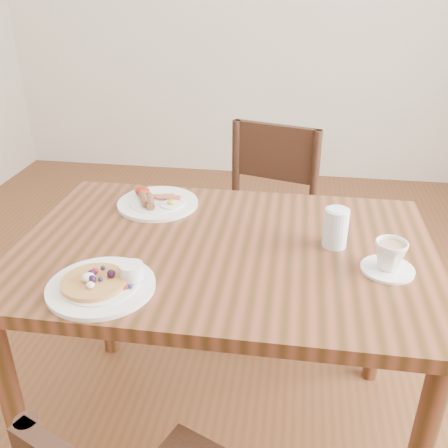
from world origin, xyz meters
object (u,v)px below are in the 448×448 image
breakfast_plate (156,202)px  pancake_plate (103,283)px  dining_table (224,274)px  teacup_saucer (389,258)px  water_glass (336,228)px  chair_far (262,221)px

breakfast_plate → pancake_plate: bearing=-90.0°
dining_table → teacup_saucer: (0.45, -0.07, 0.14)m
water_glass → chair_far: bearing=111.5°
teacup_saucer → breakfast_plate: bearing=157.0°
chair_far → water_glass: bearing=127.3°
pancake_plate → teacup_saucer: 0.74m
pancake_plate → teacup_saucer: bearing=15.1°
dining_table → pancake_plate: bearing=-136.0°
breakfast_plate → teacup_saucer: teacup_saucer is taller
breakfast_plate → teacup_saucer: 0.78m
breakfast_plate → water_glass: size_ratio=2.37×
dining_table → pancake_plate: pancake_plate is taller
chair_far → water_glass: 0.75m
pancake_plate → teacup_saucer: size_ratio=1.93×
breakfast_plate → chair_far: bearing=53.2°
dining_table → water_glass: bearing=8.8°
breakfast_plate → water_glass: (0.58, -0.19, 0.05)m
dining_table → teacup_saucer: 0.47m
chair_far → pancake_plate: 1.03m
chair_far → pancake_plate: bearing=86.3°
dining_table → chair_far: (0.06, 0.68, -0.16)m
breakfast_plate → water_glass: water_glass is taller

